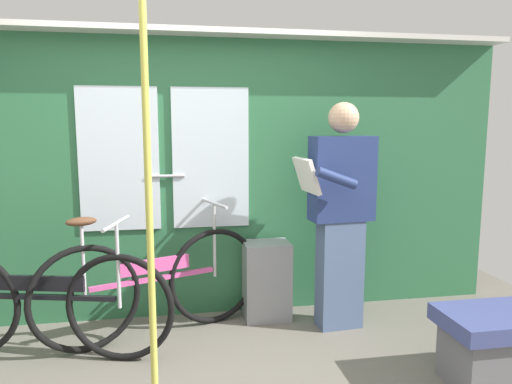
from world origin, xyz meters
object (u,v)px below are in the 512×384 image
(bicycle_near_door, at_px, (154,284))
(handrail_pole, at_px, (149,215))
(trash_bin_by_wall, at_px, (267,280))
(bicycle_leaning_behind, at_px, (42,302))
(passenger_reading_newspaper, at_px, (340,211))
(bench_seat_corner, at_px, (499,346))

(bicycle_near_door, bearing_deg, handrail_pole, -107.80)
(trash_bin_by_wall, bearing_deg, bicycle_leaning_behind, -166.10)
(bicycle_near_door, height_order, passenger_reading_newspaper, passenger_reading_newspaper)
(bicycle_leaning_behind, xyz_separation_m, trash_bin_by_wall, (1.59, 0.39, -0.08))
(bicycle_near_door, distance_m, trash_bin_by_wall, 0.90)
(bench_seat_corner, bearing_deg, trash_bin_by_wall, 134.51)
(bicycle_near_door, relative_size, trash_bin_by_wall, 2.62)
(trash_bin_by_wall, bearing_deg, handrail_pole, -124.42)
(bicycle_leaning_behind, relative_size, trash_bin_by_wall, 2.77)
(handrail_pole, bearing_deg, trash_bin_by_wall, 55.58)
(bicycle_leaning_behind, bearing_deg, bicycle_near_door, 29.78)
(bicycle_near_door, xyz_separation_m, handrail_pole, (0.04, -1.03, 0.71))
(trash_bin_by_wall, bearing_deg, bench_seat_corner, -45.49)
(bicycle_leaning_behind, bearing_deg, passenger_reading_newspaper, 17.74)
(passenger_reading_newspaper, relative_size, bench_seat_corner, 2.44)
(bicycle_near_door, relative_size, handrail_pole, 0.74)
(bicycle_leaning_behind, xyz_separation_m, passenger_reading_newspaper, (2.09, 0.14, 0.52))
(trash_bin_by_wall, distance_m, handrail_pole, 1.67)
(bicycle_leaning_behind, relative_size, handrail_pole, 0.78)
(trash_bin_by_wall, height_order, handrail_pole, handrail_pole)
(passenger_reading_newspaper, height_order, trash_bin_by_wall, passenger_reading_newspaper)
(trash_bin_by_wall, xyz_separation_m, handrail_pole, (-0.83, -1.22, 0.79))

